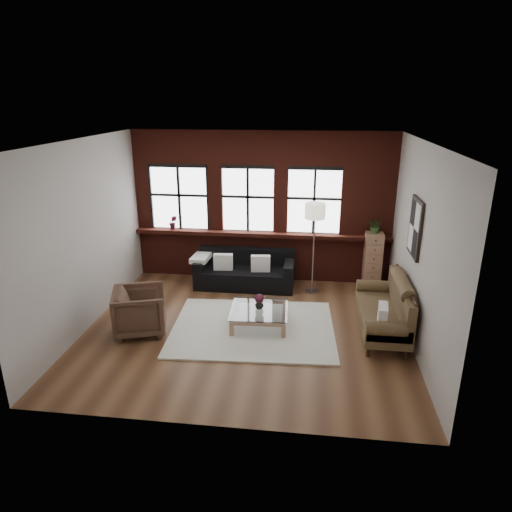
# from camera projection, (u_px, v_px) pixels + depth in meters

# --- Properties ---
(floor) EXTENTS (5.50, 5.50, 0.00)m
(floor) POSITION_uv_depth(u_px,v_px,m) (246.00, 329.00, 7.96)
(floor) COLOR brown
(floor) RESTS_ON ground
(ceiling) EXTENTS (5.50, 5.50, 0.00)m
(ceiling) POSITION_uv_depth(u_px,v_px,m) (245.00, 141.00, 6.90)
(ceiling) COLOR white
(ceiling) RESTS_ON ground
(wall_back) EXTENTS (5.50, 0.00, 5.50)m
(wall_back) POSITION_uv_depth(u_px,v_px,m) (262.00, 207.00, 9.77)
(wall_back) COLOR #B7B2AB
(wall_back) RESTS_ON ground
(wall_front) EXTENTS (5.50, 0.00, 5.50)m
(wall_front) POSITION_uv_depth(u_px,v_px,m) (213.00, 309.00, 5.09)
(wall_front) COLOR #B7B2AB
(wall_front) RESTS_ON ground
(wall_left) EXTENTS (0.00, 5.00, 5.00)m
(wall_left) POSITION_uv_depth(u_px,v_px,m) (85.00, 236.00, 7.74)
(wall_left) COLOR #B7B2AB
(wall_left) RESTS_ON ground
(wall_right) EXTENTS (0.00, 5.00, 5.00)m
(wall_right) POSITION_uv_depth(u_px,v_px,m) (420.00, 248.00, 7.11)
(wall_right) COLOR #B7B2AB
(wall_right) RESTS_ON ground
(brick_backwall) EXTENTS (5.50, 0.12, 3.20)m
(brick_backwall) POSITION_uv_depth(u_px,v_px,m) (262.00, 208.00, 9.71)
(brick_backwall) COLOR #541C13
(brick_backwall) RESTS_ON floor
(sill_ledge) EXTENTS (5.50, 0.30, 0.08)m
(sill_ledge) POSITION_uv_depth(u_px,v_px,m) (261.00, 234.00, 9.81)
(sill_ledge) COLOR #541C13
(sill_ledge) RESTS_ON brick_backwall
(window_left) EXTENTS (1.38, 0.10, 1.50)m
(window_left) POSITION_uv_depth(u_px,v_px,m) (180.00, 198.00, 9.88)
(window_left) COLOR black
(window_left) RESTS_ON brick_backwall
(window_mid) EXTENTS (1.38, 0.10, 1.50)m
(window_mid) POSITION_uv_depth(u_px,v_px,m) (248.00, 200.00, 9.71)
(window_mid) COLOR black
(window_mid) RESTS_ON brick_backwall
(window_right) EXTENTS (1.38, 0.10, 1.50)m
(window_right) POSITION_uv_depth(u_px,v_px,m) (314.00, 202.00, 9.54)
(window_right) COLOR black
(window_right) RESTS_ON brick_backwall
(wall_poster) EXTENTS (0.05, 0.74, 0.94)m
(wall_poster) POSITION_uv_depth(u_px,v_px,m) (416.00, 228.00, 7.31)
(wall_poster) COLOR black
(wall_poster) RESTS_ON wall_right
(shag_rug) EXTENTS (2.91, 2.34, 0.03)m
(shag_rug) POSITION_uv_depth(u_px,v_px,m) (253.00, 328.00, 7.97)
(shag_rug) COLOR silver
(shag_rug) RESTS_ON floor
(dark_sofa) EXTENTS (2.07, 0.84, 0.75)m
(dark_sofa) POSITION_uv_depth(u_px,v_px,m) (245.00, 270.00, 9.65)
(dark_sofa) COLOR black
(dark_sofa) RESTS_ON floor
(pillow_a) EXTENTS (0.41, 0.18, 0.34)m
(pillow_a) POSITION_uv_depth(u_px,v_px,m) (223.00, 262.00, 9.54)
(pillow_a) COLOR white
(pillow_a) RESTS_ON dark_sofa
(pillow_b) EXTENTS (0.41, 0.18, 0.34)m
(pillow_b) POSITION_uv_depth(u_px,v_px,m) (261.00, 263.00, 9.45)
(pillow_b) COLOR white
(pillow_b) RESTS_ON dark_sofa
(vintage_settee) EXTENTS (0.83, 1.86, 0.99)m
(vintage_settee) POSITION_uv_depth(u_px,v_px,m) (382.00, 306.00, 7.68)
(vintage_settee) COLOR brown
(vintage_settee) RESTS_ON floor
(pillow_settee) EXTENTS (0.19, 0.39, 0.34)m
(pillow_settee) POSITION_uv_depth(u_px,v_px,m) (383.00, 315.00, 7.12)
(pillow_settee) COLOR white
(pillow_settee) RESTS_ON vintage_settee
(armchair) EXTENTS (1.07, 1.06, 0.78)m
(armchair) POSITION_uv_depth(u_px,v_px,m) (140.00, 311.00, 7.76)
(armchair) COLOR #452E22
(armchair) RESTS_ON floor
(coffee_table) EXTENTS (1.04, 1.04, 0.34)m
(coffee_table) POSITION_uv_depth(u_px,v_px,m) (259.00, 317.00, 8.04)
(coffee_table) COLOR #A07457
(coffee_table) RESTS_ON shag_rug
(vase) EXTENTS (0.16, 0.16, 0.16)m
(vase) POSITION_uv_depth(u_px,v_px,m) (259.00, 304.00, 7.96)
(vase) COLOR #B2B2B2
(vase) RESTS_ON coffee_table
(flowers) EXTENTS (0.17, 0.17, 0.17)m
(flowers) POSITION_uv_depth(u_px,v_px,m) (259.00, 298.00, 7.92)
(flowers) COLOR #4F1B2B
(flowers) RESTS_ON vase
(drawer_chest) EXTENTS (0.36, 0.36, 1.18)m
(drawer_chest) POSITION_uv_depth(u_px,v_px,m) (372.00, 260.00, 9.56)
(drawer_chest) COLOR #A07457
(drawer_chest) RESTS_ON floor
(potted_plant_top) EXTENTS (0.34, 0.31, 0.32)m
(potted_plant_top) POSITION_uv_depth(u_px,v_px,m) (376.00, 226.00, 9.31)
(potted_plant_top) COLOR #2D5923
(potted_plant_top) RESTS_ON drawer_chest
(floor_lamp) EXTENTS (0.40, 0.40, 2.03)m
(floor_lamp) POSITION_uv_depth(u_px,v_px,m) (314.00, 246.00, 9.14)
(floor_lamp) COLOR #A5A5A8
(floor_lamp) RESTS_ON floor
(sill_plant) EXTENTS (0.20, 0.17, 0.32)m
(sill_plant) POSITION_uv_depth(u_px,v_px,m) (173.00, 222.00, 9.94)
(sill_plant) COLOR #4F1B2B
(sill_plant) RESTS_ON sill_ledge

